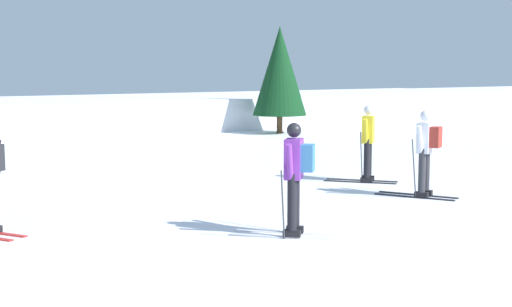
{
  "coord_description": "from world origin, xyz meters",
  "views": [
    {
      "loc": [
        -7.01,
        -6.74,
        2.51
      ],
      "look_at": [
        0.64,
        4.6,
        0.9
      ],
      "focal_mm": 50.88,
      "sensor_mm": 36.0,
      "label": 1
    }
  ],
  "objects_px": {
    "skier_purple": "(295,173)",
    "conifer_far_left": "(280,71)",
    "skier_yellow": "(368,141)",
    "skier_white": "(426,149)"
  },
  "relations": [
    {
      "from": "skier_purple",
      "to": "skier_white",
      "type": "height_order",
      "value": "same"
    },
    {
      "from": "skier_purple",
      "to": "skier_yellow",
      "type": "relative_size",
      "value": 1.0
    },
    {
      "from": "skier_purple",
      "to": "conifer_far_left",
      "type": "height_order",
      "value": "conifer_far_left"
    },
    {
      "from": "skier_yellow",
      "to": "skier_white",
      "type": "bearing_deg",
      "value": -100.47
    },
    {
      "from": "skier_purple",
      "to": "conifer_far_left",
      "type": "bearing_deg",
      "value": 54.91
    },
    {
      "from": "skier_purple",
      "to": "conifer_far_left",
      "type": "xyz_separation_m",
      "value": [
        9.98,
        14.21,
        1.45
      ]
    },
    {
      "from": "skier_purple",
      "to": "skier_yellow",
      "type": "bearing_deg",
      "value": 36.19
    },
    {
      "from": "skier_white",
      "to": "conifer_far_left",
      "type": "xyz_separation_m",
      "value": [
        5.88,
        12.99,
        1.45
      ]
    },
    {
      "from": "skier_purple",
      "to": "skier_yellow",
      "type": "xyz_separation_m",
      "value": [
        4.48,
        3.28,
        -0.04
      ]
    },
    {
      "from": "skier_purple",
      "to": "skier_white",
      "type": "relative_size",
      "value": 1.0
    }
  ]
}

